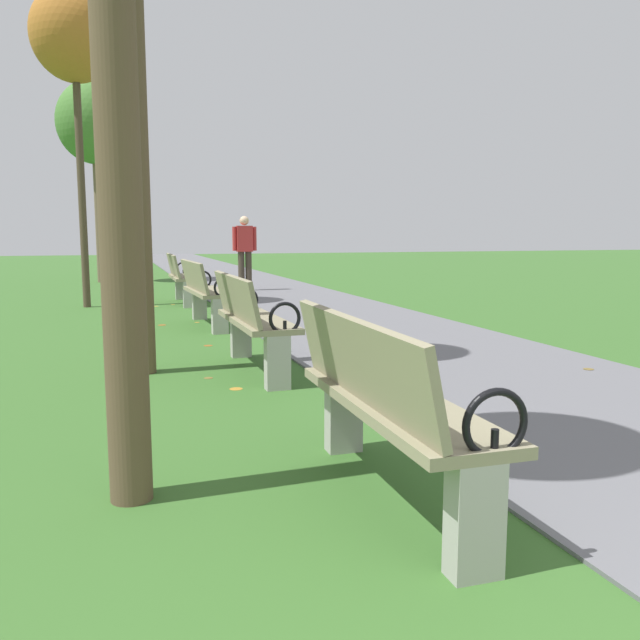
# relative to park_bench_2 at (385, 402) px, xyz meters

# --- Properties ---
(paved_walkway) EXTENTS (2.97, 44.00, 0.02)m
(paved_walkway) POSITION_rel_park_bench_2_xyz_m (1.99, 15.03, -0.48)
(paved_walkway) COLOR slate
(paved_walkway) RESTS_ON ground
(park_bench_2) EXTENTS (0.49, 1.61, 0.90)m
(park_bench_2) POSITION_rel_park_bench_2_xyz_m (0.00, 0.00, 0.00)
(park_bench_2) COLOR gray
(park_bench_2) RESTS_ON ground
(park_bench_3) EXTENTS (0.49, 1.61, 0.90)m
(park_bench_3) POSITION_rel_park_bench_2_xyz_m (-0.00, 3.07, 0.00)
(park_bench_3) COLOR gray
(park_bench_3) RESTS_ON ground
(park_bench_4) EXTENTS (0.54, 1.62, 0.90)m
(park_bench_4) POSITION_rel_park_bench_2_xyz_m (0.00, 6.16, 0.00)
(park_bench_4) COLOR gray
(park_bench_4) RESTS_ON ground
(park_bench_5) EXTENTS (0.48, 1.60, 0.90)m
(park_bench_5) POSITION_rel_park_bench_2_xyz_m (-0.00, 9.22, 0.00)
(park_bench_5) COLOR gray
(park_bench_5) RESTS_ON ground
(tree_3) EXTENTS (1.40, 1.40, 5.28)m
(tree_3) POSITION_rel_park_bench_2_xyz_m (-1.63, 9.12, 3.98)
(tree_3) COLOR #4C3D2D
(tree_3) RESTS_ON ground
(tree_4) EXTENTS (1.89, 1.89, 5.09)m
(tree_4) POSITION_rel_park_bench_2_xyz_m (-1.45, 15.07, 3.52)
(tree_4) COLOR brown
(tree_4) RESTS_ON ground
(pedestrian_walking) EXTENTS (0.53, 0.23, 1.62)m
(pedestrian_walking) POSITION_rel_park_bench_2_xyz_m (1.59, 11.31, 0.44)
(pedestrian_walking) COLOR #3D3328
(pedestrian_walking) RESTS_ON paved_walkway
(scattered_leaves) EXTENTS (4.60, 16.68, 0.02)m
(scattered_leaves) POSITION_rel_park_bench_2_xyz_m (0.44, 4.02, -0.47)
(scattered_leaves) COLOR #93511E
(scattered_leaves) RESTS_ON ground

